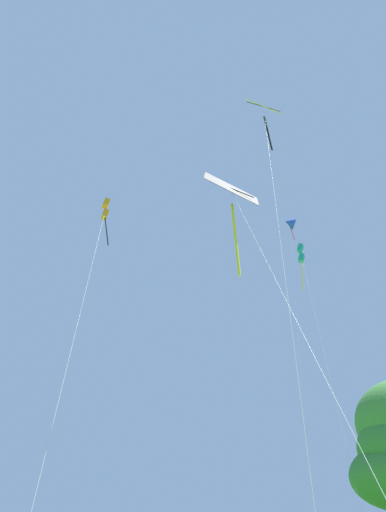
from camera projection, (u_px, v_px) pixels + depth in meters
kite_yellow_diamond at (265, 117)px, 30.49m from camera, size 4.73×11.07×24.73m
kite_blue_delta at (290, 223)px, 50.09m from camera, size 3.73×6.40×28.85m
kite_teal_box at (301, 256)px, 45.27m from camera, size 2.68×10.36×24.32m
kite_orange_box at (105, 213)px, 27.15m from camera, size 1.79×9.67×17.27m
kite_black_large at (234, 206)px, 21.88m from camera, size 2.60×11.56×15.73m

